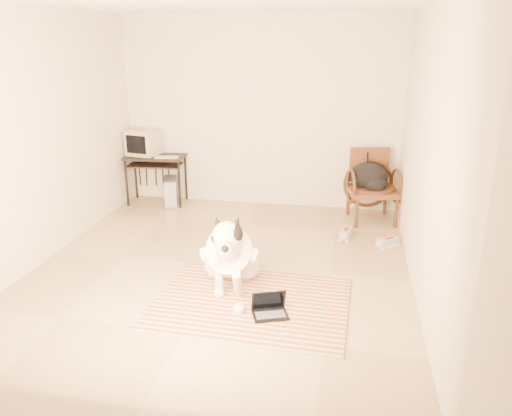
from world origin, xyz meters
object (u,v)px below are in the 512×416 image
(dog, at_px, (230,255))
(crt_monitor, at_px, (144,142))
(computer_desk, at_px, (155,163))
(rattan_chair, at_px, (372,186))
(backpack, at_px, (370,178))
(pc_tower, at_px, (171,191))
(laptop, at_px, (269,309))

(dog, height_order, crt_monitor, crt_monitor)
(computer_desk, distance_m, rattan_chair, 3.15)
(dog, bearing_deg, crt_monitor, 127.34)
(computer_desk, distance_m, backpack, 3.11)
(crt_monitor, relative_size, pc_tower, 1.06)
(dog, distance_m, backpack, 2.62)
(rattan_chair, relative_size, backpack, 1.93)
(computer_desk, bearing_deg, pc_tower, -4.55)
(pc_tower, xyz_separation_m, backpack, (2.88, -0.21, 0.41))
(pc_tower, bearing_deg, laptop, -55.76)
(computer_desk, relative_size, rattan_chair, 0.94)
(crt_monitor, distance_m, pc_tower, 0.83)
(computer_desk, bearing_deg, dog, -54.70)
(dog, xyz_separation_m, pc_tower, (-1.49, 2.41, -0.15))
(pc_tower, height_order, rattan_chair, rattan_chair)
(laptop, distance_m, rattan_chair, 2.94)
(pc_tower, bearing_deg, crt_monitor, 166.61)
(dog, distance_m, pc_tower, 2.84)
(pc_tower, xyz_separation_m, rattan_chair, (2.92, -0.13, 0.28))
(laptop, xyz_separation_m, pc_tower, (-1.96, 2.89, 0.12))
(laptop, bearing_deg, pc_tower, 124.24)
(backpack, bearing_deg, pc_tower, 175.93)
(pc_tower, distance_m, backpack, 2.92)
(pc_tower, bearing_deg, backpack, -4.07)
(dog, xyz_separation_m, computer_desk, (-1.72, 2.42, 0.27))
(laptop, bearing_deg, backpack, 71.04)
(laptop, relative_size, computer_desk, 0.41)
(dog, xyz_separation_m, laptop, (0.47, -0.48, -0.27))
(crt_monitor, bearing_deg, rattan_chair, -3.96)
(computer_desk, xyz_separation_m, crt_monitor, (-0.19, 0.08, 0.29))
(crt_monitor, height_order, rattan_chair, crt_monitor)
(dog, height_order, pc_tower, dog)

